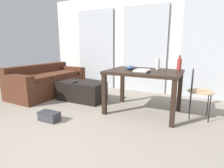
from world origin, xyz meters
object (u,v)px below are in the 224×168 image
object	(u,v)px
couch	(47,82)
scissors	(127,68)
bottle_far	(179,64)
book_stack	(142,71)
wire_chair	(197,87)
shoebox	(49,116)
bowl	(131,68)
coffee_table	(82,91)
bottle_near	(158,64)
craft_table	(144,76)
tv_remote_primary	(75,82)

from	to	relation	value
couch	scissors	size ratio (longest dim) A/B	17.93
bottle_far	book_stack	size ratio (longest dim) A/B	0.87
wire_chair	shoebox	bearing A→B (deg)	-149.90
bowl	book_stack	size ratio (longest dim) A/B	0.50
coffee_table	shoebox	xyz separation A→B (m)	(0.19, -1.16, -0.13)
book_stack	bottle_far	bearing A→B (deg)	47.72
bowl	scissors	world-z (taller)	bowl
bottle_near	book_stack	distance (m)	0.48
bottle_near	scissors	bearing A→B (deg)	-178.06
couch	scissors	xyz separation A→B (m)	(2.10, 0.06, 0.47)
bowl	shoebox	distance (m)	1.61
bottle_near	craft_table	bearing A→B (deg)	-127.62
coffee_table	book_stack	size ratio (longest dim) A/B	3.44
bottle_far	scissors	xyz separation A→B (m)	(-0.94, -0.12, -0.11)
bottle_far	tv_remote_primary	world-z (taller)	bottle_far
craft_table	couch	bearing A→B (deg)	176.41
coffee_table	bowl	distance (m)	1.33
bottle_near	bottle_far	size ratio (longest dim) A/B	0.90
coffee_table	bottle_far	world-z (taller)	bottle_far
wire_chair	bowl	world-z (taller)	bowl
couch	craft_table	size ratio (longest dim) A/B	1.49
coffee_table	wire_chair	world-z (taller)	wire_chair
craft_table	book_stack	xyz separation A→B (m)	(0.03, -0.22, 0.12)
bottle_far	tv_remote_primary	xyz separation A→B (m)	(-2.05, -0.35, -0.45)
bowl	shoebox	size ratio (longest dim) A/B	0.43
shoebox	craft_table	bearing A→B (deg)	40.40
couch	bowl	xyz separation A→B (m)	(2.26, -0.16, 0.51)
tv_remote_primary	shoebox	size ratio (longest dim) A/B	0.51
coffee_table	shoebox	size ratio (longest dim) A/B	2.96
bottle_near	book_stack	world-z (taller)	bottle_near
coffee_table	craft_table	world-z (taller)	craft_table
craft_table	bowl	distance (m)	0.28
bowl	scissors	bearing A→B (deg)	124.99
craft_table	tv_remote_primary	size ratio (longest dim) A/B	7.13
coffee_table	scissors	xyz separation A→B (m)	(1.02, 0.11, 0.56)
craft_table	bottle_near	bearing A→B (deg)	52.38
bottle_far	scissors	distance (m)	0.96
book_stack	shoebox	world-z (taller)	book_stack
coffee_table	bottle_near	world-z (taller)	bottle_near
book_stack	scissors	xyz separation A→B (m)	(-0.44, 0.43, -0.02)
scissors	tv_remote_primary	bearing A→B (deg)	-168.51
coffee_table	book_stack	xyz separation A→B (m)	(1.46, -0.32, 0.58)
bottle_near	bowl	size ratio (longest dim) A/B	1.58
couch	book_stack	size ratio (longest dim) A/B	6.27
craft_table	bottle_far	size ratio (longest dim) A/B	4.85
wire_chair	bowl	size ratio (longest dim) A/B	5.62
coffee_table	scissors	bearing A→B (deg)	6.13
scissors	couch	bearing A→B (deg)	-178.37
bottle_near	bowl	distance (m)	0.50
couch	bowl	bearing A→B (deg)	-4.16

